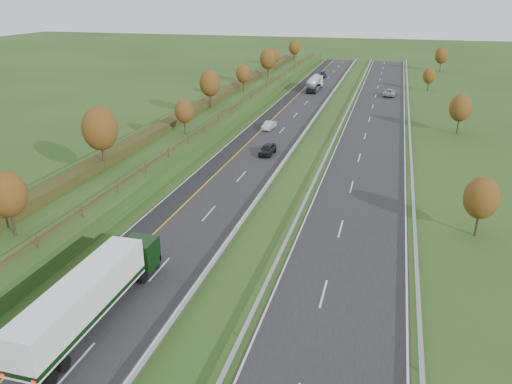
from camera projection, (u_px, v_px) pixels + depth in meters
The scene contains 19 objects.
ground at pixel (317, 140), 80.20m from camera, with size 400.00×400.00×0.00m, color #264318.
near_carriageway at pixel (276, 129), 86.64m from camera, with size 10.50×200.00×0.04m, color black.
far_carriageway at pixel (373, 135), 82.59m from camera, with size 10.50×200.00×0.04m, color black.
hard_shoulder at pixel (255, 127), 87.55m from camera, with size 3.00×200.00×0.04m, color black.
lane_markings at pixel (313, 131), 84.95m from camera, with size 26.75×200.00×0.01m.
embankment_left at pixel (206, 118), 89.46m from camera, with size 12.00×200.00×2.00m, color #264318.
hedge_left at pixel (195, 109), 89.38m from camera, with size 2.20×180.00×1.10m, color #2F3415.
fence_left at pixel (229, 111), 87.35m from camera, with size 0.12×189.06×1.20m.
median_barrier_near at pixel (309, 127), 85.02m from camera, with size 0.32×200.00×0.71m.
median_barrier_far at pixel (339, 129), 83.77m from camera, with size 0.32×200.00×0.71m.
outer_barrier_far at pixel (410, 134), 80.95m from camera, with size 0.32×200.00×0.71m.
trees_left at pixel (200, 92), 84.37m from camera, with size 6.64×164.30×7.66m.
trees_far at pixel (447, 84), 103.93m from camera, with size 8.45×118.60×7.12m.
box_lorry at pixel (91, 294), 34.83m from camera, with size 2.58×16.28×4.06m.
road_tanker at pixel (315, 83), 120.30m from camera, with size 2.40×11.22×3.46m.
car_dark_near at pixel (268, 149), 72.42m from camera, with size 1.82×4.53×1.54m, color black.
car_silver_mid at pixel (269, 125), 86.00m from camera, with size 1.42×4.07×1.34m, color #BAB8BE.
car_small_far at pixel (322, 75), 139.19m from camera, with size 1.97×4.85×1.41m, color #111B37.
car_oncoming at pixel (390, 92), 113.85m from camera, with size 2.65×5.75×1.60m, color #ABAAAF.
Camera 1 is at (18.94, -22.48, 21.88)m, focal length 35.00 mm.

